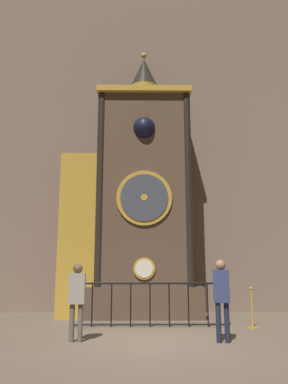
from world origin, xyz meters
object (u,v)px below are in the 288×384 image
(visitor_far, at_px, (222,292))
(stanchion_post, at_px, (252,315))
(visitor_near, at_px, (77,294))
(clock_tower, at_px, (133,201))

(visitor_far, distance_m, stanchion_post, 2.29)
(visitor_near, bearing_deg, visitor_far, -2.53)
(stanchion_post, bearing_deg, clock_tower, 145.38)
(stanchion_post, bearing_deg, visitor_far, -122.31)
(visitor_far, bearing_deg, visitor_near, -167.87)
(visitor_near, distance_m, visitor_far, 3.12)
(visitor_near, distance_m, stanchion_post, 4.67)
(clock_tower, height_order, visitor_near, clock_tower)
(clock_tower, relative_size, visitor_near, 5.62)
(clock_tower, bearing_deg, visitor_near, -106.03)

